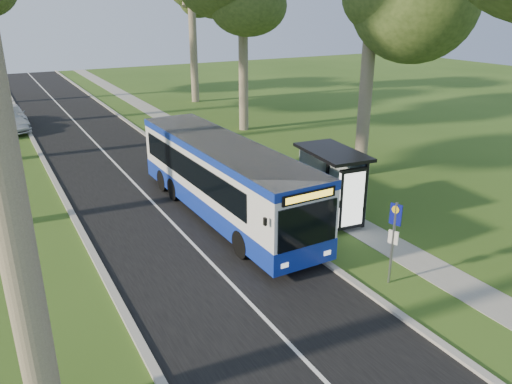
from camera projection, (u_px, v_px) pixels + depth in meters
ground at (307, 251)px, 18.41m from camera, size 120.00×120.00×0.00m
road at (136, 185)px, 25.00m from camera, size 7.00×100.00×0.02m
kerb_east at (201, 174)px, 26.57m from camera, size 0.25×100.00×0.12m
kerb_west at (63, 197)px, 23.40m from camera, size 0.25×100.00×0.12m
centre_line at (136, 185)px, 25.00m from camera, size 0.12×100.00×0.00m
footpath at (250, 166)px, 27.95m from camera, size 1.50×100.00×0.02m
bus at (223, 179)px, 20.89m from camera, size 2.81×12.20×3.22m
bus_stop_sign at (394, 234)px, 15.71m from camera, size 0.17×0.38×2.81m
bus_shelter at (342, 173)px, 20.25m from camera, size 2.19×3.61×2.95m
litter_bin at (286, 203)px, 21.45m from camera, size 0.56×0.56×0.98m
car_white at (12, 114)px, 37.75m from camera, size 1.97×4.35×1.45m
car_silver at (1, 121)px, 34.99m from camera, size 3.58×5.25×1.64m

